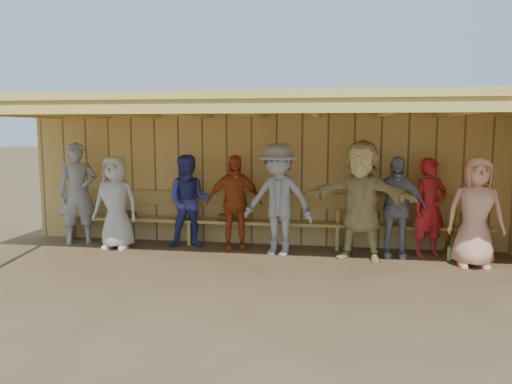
# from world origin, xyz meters

# --- Properties ---
(ground) EXTENTS (90.00, 90.00, 0.00)m
(ground) POSITION_xyz_m (0.00, 0.00, 0.00)
(ground) COLOR brown
(ground) RESTS_ON ground
(player_a) EXTENTS (0.78, 0.66, 1.81)m
(player_a) POSITION_xyz_m (-3.29, 0.81, 0.91)
(player_a) COLOR #919199
(player_a) RESTS_ON ground
(player_b) EXTENTS (0.79, 0.52, 1.60)m
(player_b) POSITION_xyz_m (-2.45, 0.52, 0.80)
(player_b) COLOR beige
(player_b) RESTS_ON ground
(player_c) EXTENTS (0.89, 0.75, 1.61)m
(player_c) POSITION_xyz_m (-1.23, 0.81, 0.80)
(player_c) COLOR #353A93
(player_c) RESTS_ON ground
(player_d) EXTENTS (1.02, 0.65, 1.61)m
(player_d) POSITION_xyz_m (-0.45, 0.81, 0.81)
(player_d) COLOR #B9451D
(player_d) RESTS_ON ground
(player_e) EXTENTS (1.31, 0.97, 1.82)m
(player_e) POSITION_xyz_m (0.34, 0.54, 0.91)
(player_e) COLOR gray
(player_e) RESTS_ON ground
(player_f) EXTENTS (1.83, 0.98, 1.88)m
(player_f) POSITION_xyz_m (1.64, 0.45, 0.94)
(player_f) COLOR tan
(player_f) RESTS_ON ground
(player_g) EXTENTS (0.68, 0.58, 1.59)m
(player_g) POSITION_xyz_m (2.74, 0.81, 0.79)
(player_g) COLOR #B11C20
(player_g) RESTS_ON ground
(player_h) EXTENTS (0.81, 0.53, 1.66)m
(player_h) POSITION_xyz_m (3.29, 0.25, 0.83)
(player_h) COLOR #DE9C7D
(player_h) RESTS_ON ground
(player_extra) EXTENTS (0.97, 0.44, 1.62)m
(player_extra) POSITION_xyz_m (2.19, 0.67, 0.81)
(player_extra) COLOR gray
(player_extra) RESTS_ON ground
(dugout_structure) EXTENTS (8.80, 3.20, 2.50)m
(dugout_structure) POSITION_xyz_m (0.39, 0.69, 1.69)
(dugout_structure) COLOR tan
(dugout_structure) RESTS_ON ground
(bench) EXTENTS (7.60, 0.34, 0.93)m
(bench) POSITION_xyz_m (0.00, 1.12, 0.53)
(bench) COLOR tan
(bench) RESTS_ON ground
(dugout_equipment) EXTENTS (6.41, 0.62, 0.80)m
(dugout_equipment) POSITION_xyz_m (-1.02, 0.99, 0.49)
(dugout_equipment) COLOR gold
(dugout_equipment) RESTS_ON ground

